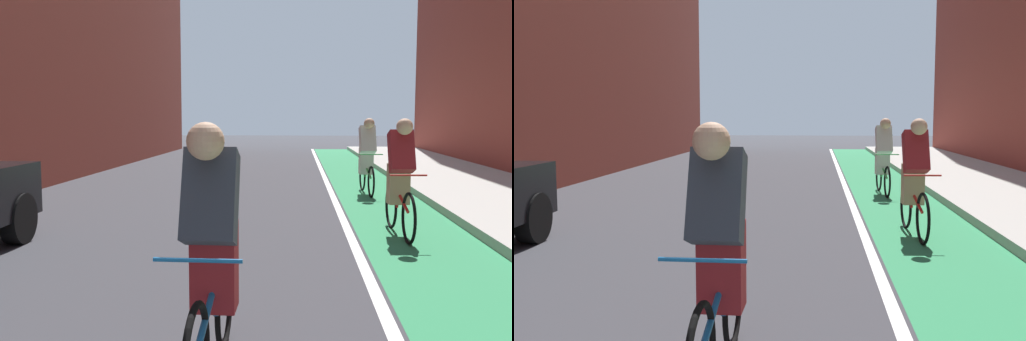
% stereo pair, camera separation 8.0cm
% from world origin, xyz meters
% --- Properties ---
extents(ground_plane, '(75.45, 75.45, 0.00)m').
position_xyz_m(ground_plane, '(0.00, 13.15, 0.00)').
color(ground_plane, '#38383D').
extents(bike_lane_paint, '(1.60, 34.30, 0.00)m').
position_xyz_m(bike_lane_paint, '(3.15, 15.15, 0.00)').
color(bike_lane_paint, '#2D8451').
rests_on(bike_lane_paint, ground).
extents(lane_divider_stripe, '(0.12, 34.30, 0.00)m').
position_xyz_m(lane_divider_stripe, '(2.25, 15.15, 0.00)').
color(lane_divider_stripe, white).
rests_on(lane_divider_stripe, ground).
extents(cyclist_mid, '(0.48, 1.73, 1.62)m').
position_xyz_m(cyclist_mid, '(1.00, 8.21, 0.81)').
color(cyclist_mid, black).
rests_on(cyclist_mid, ground).
extents(cyclist_trailing, '(0.48, 1.73, 1.62)m').
position_xyz_m(cyclist_trailing, '(2.93, 12.59, 0.85)').
color(cyclist_trailing, black).
rests_on(cyclist_trailing, ground).
extents(cyclist_far, '(0.48, 1.70, 1.60)m').
position_xyz_m(cyclist_far, '(2.98, 16.67, 0.85)').
color(cyclist_far, black).
rests_on(cyclist_far, ground).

